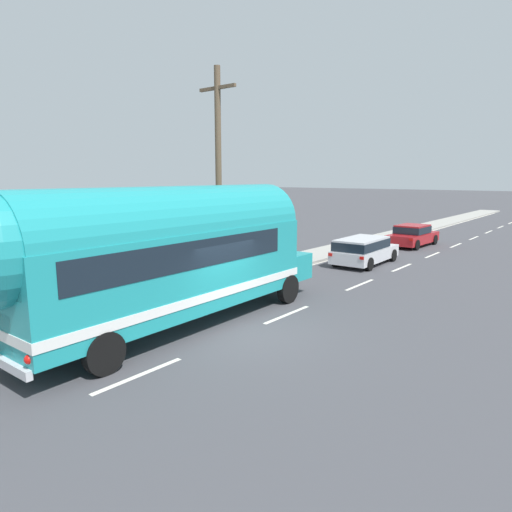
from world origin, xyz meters
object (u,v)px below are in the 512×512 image
car_lead (363,249)px  car_second (412,235)px  painted_bus (161,252)px  utility_pole (219,176)px

car_lead → car_second: same height
car_lead → painted_bus: bearing=-90.1°
painted_bus → car_lead: painted_bus is taller
utility_pole → car_lead: bearing=72.3°
utility_pole → painted_bus: bearing=-63.5°
painted_bus → car_second: (-0.27, 20.56, -1.57)m
painted_bus → car_lead: 12.95m
utility_pole → painted_bus: size_ratio=0.71×
car_lead → utility_pole: bearing=-107.7°
utility_pole → car_lead: (2.52, 7.87, -3.63)m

